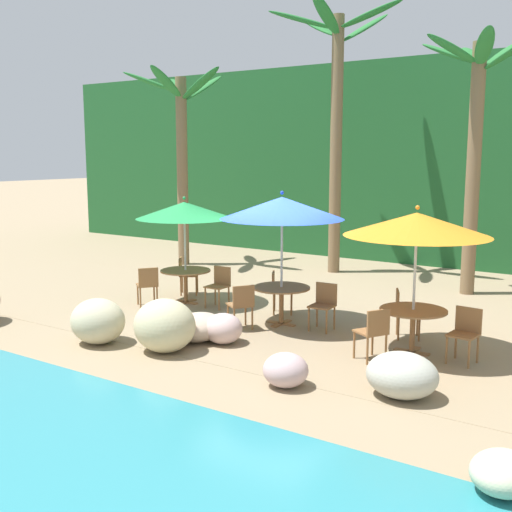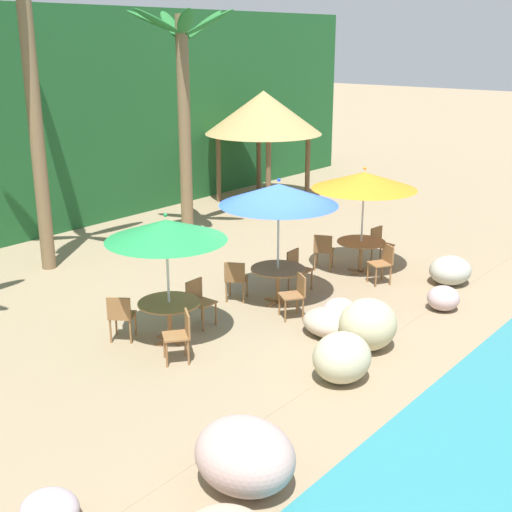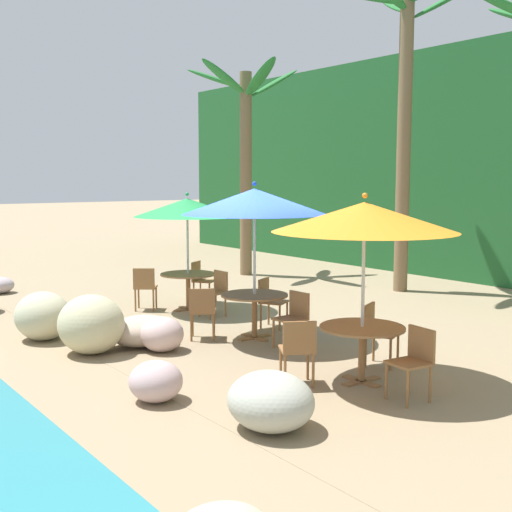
% 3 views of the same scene
% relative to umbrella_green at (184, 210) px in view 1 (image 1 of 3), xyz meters
% --- Properties ---
extents(ground_plane, '(120.00, 120.00, 0.00)m').
position_rel_umbrella_green_xyz_m(ground_plane, '(2.44, -0.34, -2.05)').
color(ground_plane, '#937F60').
extents(terrace_deck, '(18.00, 5.20, 0.01)m').
position_rel_umbrella_green_xyz_m(terrace_deck, '(2.44, -0.34, -2.05)').
color(terrace_deck, '#937F60').
rests_on(terrace_deck, ground).
extents(foliage_backdrop, '(28.00, 2.40, 6.00)m').
position_rel_umbrella_green_xyz_m(foliage_backdrop, '(2.44, 8.66, 0.95)').
color(foliage_backdrop, '#1E5628').
rests_on(foliage_backdrop, ground).
extents(rock_seawall, '(14.76, 3.48, 0.98)m').
position_rel_umbrella_green_xyz_m(rock_seawall, '(2.47, -3.35, -1.67)').
color(rock_seawall, '#BEA88C').
rests_on(rock_seawall, ground).
extents(umbrella_green, '(2.10, 2.10, 2.35)m').
position_rel_umbrella_green_xyz_m(umbrella_green, '(0.00, 0.00, 0.00)').
color(umbrella_green, silver).
rests_on(umbrella_green, ground).
extents(dining_table_green, '(1.10, 1.10, 0.74)m').
position_rel_umbrella_green_xyz_m(dining_table_green, '(-0.00, -0.00, -1.44)').
color(dining_table_green, olive).
rests_on(dining_table_green, ground).
extents(chair_green_seaward, '(0.43, 0.44, 0.87)m').
position_rel_umbrella_green_xyz_m(chair_green_seaward, '(0.85, 0.11, -1.54)').
color(chair_green_seaward, olive).
rests_on(chair_green_seaward, ground).
extents(chair_green_inland, '(0.59, 0.59, 0.87)m').
position_rel_umbrella_green_xyz_m(chair_green_inland, '(-0.56, 0.65, -1.54)').
color(chair_green_inland, olive).
rests_on(chair_green_inland, ground).
extents(chair_green_left, '(0.59, 0.59, 0.87)m').
position_rel_umbrella_green_xyz_m(chair_green_left, '(-0.44, -0.73, -1.54)').
color(chair_green_left, olive).
rests_on(chair_green_left, ground).
extents(umbrella_blue, '(2.35, 2.35, 2.58)m').
position_rel_umbrella_green_xyz_m(umbrella_blue, '(2.68, -0.34, 0.20)').
color(umbrella_blue, silver).
rests_on(umbrella_blue, ground).
extents(dining_table_blue, '(1.10, 1.10, 0.74)m').
position_rel_umbrella_green_xyz_m(dining_table_blue, '(2.68, -0.34, -1.44)').
color(dining_table_blue, olive).
rests_on(dining_table_blue, ground).
extents(chair_blue_seaward, '(0.44, 0.45, 0.87)m').
position_rel_umbrella_green_xyz_m(chair_blue_seaward, '(3.52, -0.20, -1.54)').
color(chair_blue_seaward, olive).
rests_on(chair_blue_seaward, ground).
extents(chair_blue_inland, '(0.58, 0.58, 0.87)m').
position_rel_umbrella_green_xyz_m(chair_blue_inland, '(2.18, 0.35, -1.54)').
color(chair_blue_inland, olive).
rests_on(chair_blue_inland, ground).
extents(chair_blue_left, '(0.59, 0.59, 0.87)m').
position_rel_umbrella_green_xyz_m(chair_blue_left, '(2.27, -1.09, -1.54)').
color(chair_blue_left, olive).
rests_on(chair_blue_left, ground).
extents(umbrella_orange, '(2.36, 2.36, 2.45)m').
position_rel_umbrella_green_xyz_m(umbrella_orange, '(5.40, -0.64, 0.09)').
color(umbrella_orange, silver).
rests_on(umbrella_orange, ground).
extents(dining_table_orange, '(1.10, 1.10, 0.74)m').
position_rel_umbrella_green_xyz_m(dining_table_orange, '(5.40, -0.64, -1.44)').
color(dining_table_orange, olive).
rests_on(dining_table_orange, ground).
extents(chair_orange_seaward, '(0.46, 0.47, 0.87)m').
position_rel_umbrella_green_xyz_m(chair_orange_seaward, '(6.26, -0.64, -1.54)').
color(chair_orange_seaward, olive).
rests_on(chair_orange_seaward, ground).
extents(chair_orange_inland, '(0.56, 0.56, 0.87)m').
position_rel_umbrella_green_xyz_m(chair_orange_inland, '(4.96, 0.09, -1.54)').
color(chair_orange_inland, olive).
rests_on(chair_orange_inland, ground).
extents(chair_orange_left, '(0.58, 0.58, 0.87)m').
position_rel_umbrella_green_xyz_m(chair_orange_left, '(5.05, -1.42, -1.54)').
color(chair_orange_left, olive).
rests_on(chair_orange_left, ground).
extents(palm_tree_nearest, '(2.97, 3.21, 5.62)m').
position_rel_umbrella_green_xyz_m(palm_tree_nearest, '(-3.27, 3.77, 1.64)').
color(palm_tree_nearest, brown).
rests_on(palm_tree_nearest, ground).
extents(palm_tree_second, '(3.60, 3.58, 7.12)m').
position_rel_umbrella_green_xyz_m(palm_tree_second, '(1.00, 5.14, 2.57)').
color(palm_tree_second, brown).
rests_on(palm_tree_second, ground).
extents(palm_tree_third, '(2.78, 2.68, 5.87)m').
position_rel_umbrella_green_xyz_m(palm_tree_third, '(4.87, 4.43, 1.83)').
color(palm_tree_third, brown).
rests_on(palm_tree_third, ground).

